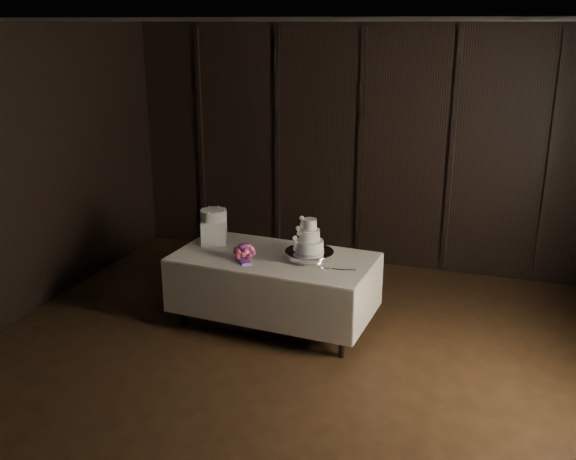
{
  "coord_description": "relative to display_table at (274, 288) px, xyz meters",
  "views": [
    {
      "loc": [
        1.67,
        -4.29,
        2.99
      ],
      "look_at": [
        -0.25,
        1.38,
        1.05
      ],
      "focal_mm": 40.0,
      "sensor_mm": 36.0,
      "label": 1
    }
  ],
  "objects": [
    {
      "name": "bouquet",
      "position": [
        -0.26,
        -0.15,
        0.41
      ],
      "size": [
        0.48,
        0.47,
        0.18
      ],
      "primitive_type": null,
      "rotation": [
        0.0,
        0.0,
        -0.82
      ],
      "color": "#D14D5C",
      "rests_on": "display_table"
    },
    {
      "name": "box_pedestal",
      "position": [
        -0.74,
        0.19,
        0.47
      ],
      "size": [
        0.34,
        0.34,
        0.25
      ],
      "primitive_type": "cube",
      "rotation": [
        0.0,
        0.0,
        0.36
      ],
      "color": "white",
      "rests_on": "display_table"
    },
    {
      "name": "room",
      "position": [
        0.4,
        -1.38,
        1.08
      ],
      "size": [
        6.08,
        7.08,
        3.08
      ],
      "color": "black",
      "rests_on": "ground"
    },
    {
      "name": "display_table",
      "position": [
        0.0,
        0.0,
        0.0
      ],
      "size": [
        2.05,
        1.17,
        0.76
      ],
      "rotation": [
        0.0,
        0.0,
        -0.07
      ],
      "color": "beige",
      "rests_on": "ground"
    },
    {
      "name": "small_cake",
      "position": [
        -0.74,
        0.19,
        0.65
      ],
      "size": [
        0.34,
        0.34,
        0.11
      ],
      "primitive_type": "cylinder",
      "rotation": [
        0.0,
        0.0,
        -0.28
      ],
      "color": "white",
      "rests_on": "box_pedestal"
    },
    {
      "name": "cake_stand",
      "position": [
        0.37,
        0.02,
        0.39
      ],
      "size": [
        0.5,
        0.5,
        0.09
      ],
      "primitive_type": "cylinder",
      "rotation": [
        0.0,
        0.0,
        0.03
      ],
      "color": "silver",
      "rests_on": "display_table"
    },
    {
      "name": "cake_knife",
      "position": [
        0.65,
        -0.17,
        0.35
      ],
      "size": [
        0.37,
        0.05,
        0.01
      ],
      "primitive_type": "cube",
      "rotation": [
        0.0,
        0.0,
        0.07
      ],
      "color": "silver",
      "rests_on": "display_table"
    },
    {
      "name": "wedding_cake",
      "position": [
        0.34,
        0.0,
        0.56
      ],
      "size": [
        0.32,
        0.28,
        0.33
      ],
      "rotation": [
        0.0,
        0.0,
        0.32
      ],
      "color": "white",
      "rests_on": "cake_stand"
    }
  ]
}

